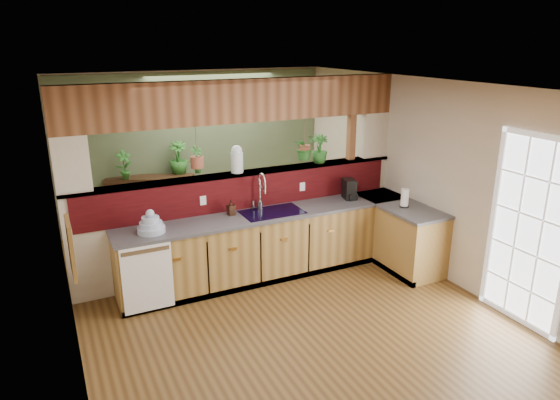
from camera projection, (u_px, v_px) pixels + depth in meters
name	position (u px, v px, depth m)	size (l,w,h in m)	color
ground	(288.00, 311.00, 5.92)	(4.60, 7.00, 0.01)	#513719
ceiling	(289.00, 88.00, 5.12)	(4.60, 7.00, 0.01)	brown
wall_back	(196.00, 148.00, 8.52)	(4.60, 0.02, 2.60)	beige
wall_left	(65.00, 242.00, 4.57)	(0.02, 7.00, 2.60)	beige
wall_right	(446.00, 183.00, 6.48)	(0.02, 7.00, 2.60)	beige
pass_through_partition	(246.00, 186.00, 6.72)	(4.60, 0.21, 2.60)	beige
pass_through_ledge	(243.00, 173.00, 6.66)	(4.60, 0.21, 0.04)	brown
header_beam	(241.00, 101.00, 6.36)	(4.60, 0.15, 0.55)	brown
sage_backwall	(197.00, 148.00, 8.50)	(4.55, 0.02, 2.55)	#4C5D3F
countertop	(314.00, 239.00, 6.88)	(4.14, 1.52, 0.90)	olive
dishwasher	(148.00, 278.00, 5.74)	(0.58, 0.03, 0.82)	white
navy_sink	(272.00, 218.00, 6.61)	(0.82, 0.50, 0.18)	black
french_door	(528.00, 234.00, 5.43)	(0.06, 1.02, 2.16)	white
framed_print	(71.00, 248.00, 3.82)	(0.04, 0.35, 0.45)	olive
faucet	(261.00, 190.00, 6.59)	(0.23, 0.22, 0.51)	#B7B7B2
dish_stack	(151.00, 225.00, 5.87)	(0.33, 0.33, 0.29)	#A6B8D6
soap_dispenser	(231.00, 208.00, 6.45)	(0.09, 0.09, 0.20)	#331C12
coffee_maker	(349.00, 190.00, 7.10)	(0.15, 0.25, 0.28)	black
paper_towel	(405.00, 198.00, 6.75)	(0.13, 0.13, 0.27)	black
glass_jar	(237.00, 159.00, 6.56)	(0.17, 0.17, 0.37)	silver
ledge_plant_right	(320.00, 149.00, 7.07)	(0.23, 0.23, 0.41)	#235A1F
hanging_plant_a	(197.00, 150.00, 6.29)	(0.23, 0.19, 0.54)	brown
hanging_plant_b	(305.00, 137.00, 6.91)	(0.38, 0.35, 0.52)	brown
shelving_console	(152.00, 204.00, 8.19)	(1.39, 0.37, 0.92)	black
shelf_plant_a	(124.00, 165.00, 7.82)	(0.25, 0.17, 0.47)	#235A1F
shelf_plant_b	(178.00, 158.00, 8.17)	(0.30, 0.30, 0.53)	#235A1F
floor_plant	(238.00, 210.00, 8.39)	(0.60, 0.52, 0.67)	#235A1F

